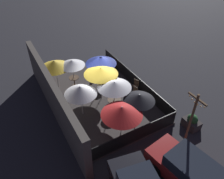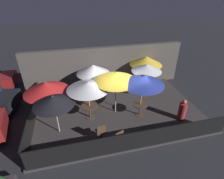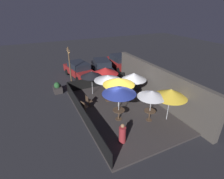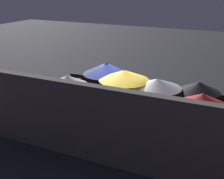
{
  "view_description": "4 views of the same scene",
  "coord_description": "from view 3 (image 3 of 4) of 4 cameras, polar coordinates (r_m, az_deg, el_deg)",
  "views": [
    {
      "loc": [
        -10.74,
        4.97,
        9.8
      ],
      "look_at": [
        -0.9,
        -0.51,
        1.14
      ],
      "focal_mm": 35.0,
      "sensor_mm": 36.0,
      "label": 1
    },
    {
      "loc": [
        -2.22,
        -7.69,
        6.16
      ],
      "look_at": [
        -0.29,
        0.2,
        1.39
      ],
      "focal_mm": 28.0,
      "sensor_mm": 36.0,
      "label": 2
    },
    {
      "loc": [
        9.51,
        -5.33,
        6.98
      ],
      "look_at": [
        -0.94,
        -0.25,
        1.36
      ],
      "focal_mm": 28.0,
      "sensor_mm": 36.0,
      "label": 3
    },
    {
      "loc": [
        -5.32,
        11.73,
        6.15
      ],
      "look_at": [
        0.64,
        -0.57,
        1.36
      ],
      "focal_mm": 50.0,
      "sensor_mm": 36.0,
      "label": 4
    }
  ],
  "objects": [
    {
      "name": "ground_plane",
      "position": [
        12.94,
        2.85,
        -6.85
      ],
      "size": [
        60.0,
        60.0,
        0.0
      ],
      "primitive_type": "plane",
      "color": "#26262B"
    },
    {
      "name": "patio_deck",
      "position": [
        12.91,
        2.86,
        -6.62
      ],
      "size": [
        9.03,
        5.8,
        0.12
      ],
      "color": "#383333",
      "rests_on": "ground_plane"
    },
    {
      "name": "building_wall",
      "position": [
        13.89,
        14.4,
        1.37
      ],
      "size": [
        10.63,
        0.36,
        2.84
      ],
      "color": "#4C4742",
      "rests_on": "ground_plane"
    },
    {
      "name": "fence_front",
      "position": [
        11.72,
        -9.55,
        -7.61
      ],
      "size": [
        8.83,
        0.05,
        0.95
      ],
      "color": "black",
      "rests_on": "patio_deck"
    },
    {
      "name": "fence_side_left",
      "position": [
        16.27,
        -4.64,
        2.62
      ],
      "size": [
        0.05,
        5.6,
        0.95
      ],
      "color": "black",
      "rests_on": "patio_deck"
    },
    {
      "name": "patio_umbrella_0",
      "position": [
        10.99,
        12.87,
        -1.38
      ],
      "size": [
        1.79,
        1.79,
        2.17
      ],
      "color": "#B2B2B7",
      "rests_on": "patio_deck"
    },
    {
      "name": "patio_umbrella_1",
      "position": [
        13.16,
        -1.39,
        3.89
      ],
      "size": [
        2.09,
        2.09,
        2.14
      ],
      "color": "#B2B2B7",
      "rests_on": "patio_deck"
    },
    {
      "name": "patio_umbrella_2",
      "position": [
        10.73,
        2.36,
        -0.09
      ],
      "size": [
        2.15,
        2.15,
        2.44
      ],
      "color": "#B2B2B7",
      "rests_on": "patio_deck"
    },
    {
      "name": "patio_umbrella_3",
      "position": [
        13.63,
        7.16,
        4.31
      ],
      "size": [
        1.97,
        1.97,
        2.18
      ],
      "color": "#B2B2B7",
      "rests_on": "patio_deck"
    },
    {
      "name": "patio_umbrella_4",
      "position": [
        11.39,
        18.59,
        -1.13
      ],
      "size": [
        2.11,
        2.11,
        2.23
      ],
      "color": "#B2B2B7",
      "rests_on": "patio_deck"
    },
    {
      "name": "patio_umbrella_5",
      "position": [
        11.96,
        2.23,
        2.69
      ],
      "size": [
        2.22,
        2.22,
        2.4
      ],
      "color": "#B2B2B7",
      "rests_on": "patio_deck"
    },
    {
      "name": "patio_umbrella_6",
      "position": [
        14.35,
        -6.67,
        5.05
      ],
      "size": [
        1.83,
        1.83,
        2.03
      ],
      "color": "#B2B2B7",
      "rests_on": "patio_deck"
    },
    {
      "name": "patio_umbrella_7",
      "position": [
        15.19,
        -2.2,
        6.19
      ],
      "size": [
        2.28,
        2.28,
        2.03
      ],
      "color": "#B2B2B7",
      "rests_on": "patio_deck"
    },
    {
      "name": "dining_table_0",
      "position": [
        11.67,
        12.2,
        -7.42
      ],
      "size": [
        0.74,
        0.74,
        0.74
      ],
      "color": "#4C3828",
      "rests_on": "patio_deck"
    },
    {
      "name": "dining_table_1",
      "position": [
        13.71,
        -1.33,
        -1.28
      ],
      "size": [
        0.86,
        0.86,
        0.78
      ],
      "color": "#4C3828",
      "rests_on": "patio_deck"
    },
    {
      "name": "dining_table_2",
      "position": [
        11.52,
        2.21,
        -7.29
      ],
      "size": [
        0.79,
        0.79,
        0.73
      ],
      "color": "#4C3828",
      "rests_on": "patio_deck"
    },
    {
      "name": "patio_chair_0",
      "position": [
        13.01,
        -7.71,
        -3.69
      ],
      "size": [
        0.46,
        0.46,
        0.92
      ],
      "rotation": [
        0.0,
        0.0,
        1.72
      ],
      "color": "#4C3828",
      "rests_on": "patio_deck"
    },
    {
      "name": "patio_chair_1",
      "position": [
        12.35,
        -9.07,
        -5.54
      ],
      "size": [
        0.52,
        0.52,
        0.92
      ],
      "rotation": [
        0.0,
        0.0,
        1.96
      ],
      "color": "#4C3828",
      "rests_on": "patio_deck"
    },
    {
      "name": "patron_0",
      "position": [
        9.83,
        3.41,
        -14.34
      ],
      "size": [
        0.48,
        0.48,
        1.2
      ],
      "rotation": [
        0.0,
        0.0,
        0.26
      ],
      "color": "maroon",
      "rests_on": "patio_deck"
    },
    {
      "name": "planter_box",
      "position": [
        16.13,
        -17.38,
        0.47
      ],
      "size": [
        1.01,
        0.71,
        0.93
      ],
      "color": "#332D2D",
      "rests_on": "ground_plane"
    },
    {
      "name": "light_post",
      "position": [
        16.6,
        -13.65,
        7.89
      ],
      "size": [
        1.1,
        0.12,
        3.69
      ],
      "color": "brown",
      "rests_on": "ground_plane"
    },
    {
      "name": "parked_car_0",
      "position": [
        18.92,
        -10.78,
        6.44
      ],
      "size": [
        4.7,
        2.39,
        1.62
      ],
      "rotation": [
        0.0,
        0.0,
        0.16
      ],
      "color": "maroon",
      "rests_on": "ground_plane"
    },
    {
      "name": "parked_car_1",
      "position": [
        19.54,
        -3.25,
        7.49
      ],
      "size": [
        4.52,
        2.42,
        1.62
      ],
      "rotation": [
        0.0,
        0.0,
        -0.18
      ],
      "color": "black",
      "rests_on": "ground_plane"
    },
    {
      "name": "parked_car_2",
      "position": [
        21.3,
        2.43,
        9.07
      ],
      "size": [
        4.46,
        1.8,
        1.62
      ],
      "rotation": [
        0.0,
        0.0,
        0.0
      ],
      "color": "maroon",
      "rests_on": "ground_plane"
    }
  ]
}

